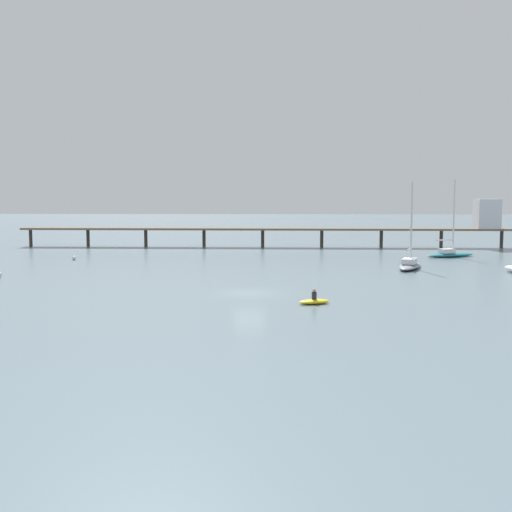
# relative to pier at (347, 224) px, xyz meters

# --- Properties ---
(ground_plane) EXTENTS (400.00, 400.00, 0.00)m
(ground_plane) POSITION_rel_pier_xyz_m (-12.64, -44.91, -3.56)
(ground_plane) COLOR slate
(pier) EXTENTS (73.18, 3.67, 7.26)m
(pier) POSITION_rel_pier_xyz_m (0.00, 0.00, 0.00)
(pier) COLOR brown
(pier) RESTS_ON ground_plane
(sailboat_gray) EXTENTS (4.45, 7.85, 9.26)m
(sailboat_gray) POSITION_rel_pier_xyz_m (3.89, -27.25, -3.00)
(sailboat_gray) COLOR gray
(sailboat_gray) RESTS_ON ground_plane
(sailboat_teal) EXTENTS (7.03, 4.25, 9.86)m
(sailboat_teal) POSITION_rel_pier_xyz_m (11.60, -14.31, -2.97)
(sailboat_teal) COLOR #1E727A
(sailboat_teal) RESTS_ON ground_plane
(dinghy_yellow) EXTENTS (2.57, 1.80, 1.14)m
(dinghy_yellow) POSITION_rel_pier_xyz_m (-7.67, -49.81, -3.34)
(dinghy_yellow) COLOR yellow
(dinghy_yellow) RESTS_ON ground_plane
(mooring_buoy_mid) EXTENTS (0.52, 0.52, 0.52)m
(mooring_buoy_mid) POSITION_rel_pier_xyz_m (-35.14, -19.63, -3.30)
(mooring_buoy_mid) COLOR silver
(mooring_buoy_mid) RESTS_ON ground_plane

